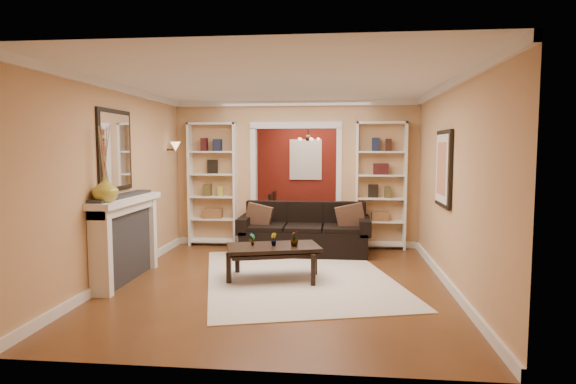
# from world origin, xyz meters

# --- Properties ---
(floor) EXTENTS (8.00, 8.00, 0.00)m
(floor) POSITION_xyz_m (0.00, 0.00, 0.00)
(floor) COLOR brown
(floor) RESTS_ON ground
(ceiling) EXTENTS (8.00, 8.00, 0.00)m
(ceiling) POSITION_xyz_m (0.00, 0.00, 2.70)
(ceiling) COLOR white
(ceiling) RESTS_ON ground
(wall_back) EXTENTS (8.00, 0.00, 8.00)m
(wall_back) POSITION_xyz_m (0.00, 4.00, 1.35)
(wall_back) COLOR tan
(wall_back) RESTS_ON ground
(wall_front) EXTENTS (8.00, 0.00, 8.00)m
(wall_front) POSITION_xyz_m (0.00, -4.00, 1.35)
(wall_front) COLOR tan
(wall_front) RESTS_ON ground
(wall_left) EXTENTS (0.00, 8.00, 8.00)m
(wall_left) POSITION_xyz_m (-2.25, 0.00, 1.35)
(wall_left) COLOR tan
(wall_left) RESTS_ON ground
(wall_right) EXTENTS (0.00, 8.00, 8.00)m
(wall_right) POSITION_xyz_m (2.25, 0.00, 1.35)
(wall_right) COLOR tan
(wall_right) RESTS_ON ground
(partition_wall) EXTENTS (4.50, 0.15, 2.70)m
(partition_wall) POSITION_xyz_m (0.00, 1.20, 1.35)
(partition_wall) COLOR tan
(partition_wall) RESTS_ON floor
(red_back_panel) EXTENTS (4.44, 0.04, 2.64)m
(red_back_panel) POSITION_xyz_m (0.00, 3.97, 1.32)
(red_back_panel) COLOR maroon
(red_back_panel) RESTS_ON floor
(dining_window) EXTENTS (0.78, 0.03, 0.98)m
(dining_window) POSITION_xyz_m (0.00, 3.93, 1.55)
(dining_window) COLOR #8CA5CC
(dining_window) RESTS_ON wall_back
(area_rug) EXTENTS (3.36, 4.08, 0.01)m
(area_rug) POSITION_xyz_m (0.23, -1.05, 0.01)
(area_rug) COLOR silver
(area_rug) RESTS_ON floor
(sofa) EXTENTS (2.24, 0.97, 0.88)m
(sofa) POSITION_xyz_m (0.21, 0.45, 0.44)
(sofa) COLOR black
(sofa) RESTS_ON floor
(pillow_left) EXTENTS (0.44, 0.15, 0.43)m
(pillow_left) POSITION_xyz_m (-0.58, 0.43, 0.64)
(pillow_left) COLOR brown
(pillow_left) RESTS_ON sofa
(pillow_right) EXTENTS (0.47, 0.16, 0.47)m
(pillow_right) POSITION_xyz_m (1.01, 0.43, 0.66)
(pillow_right) COLOR brown
(pillow_right) RESTS_ON sofa
(coffee_table) EXTENTS (1.40, 1.00, 0.48)m
(coffee_table) POSITION_xyz_m (-0.10, -1.23, 0.24)
(coffee_table) COLOR black
(coffee_table) RESTS_ON floor
(plant_left) EXTENTS (0.10, 0.11, 0.17)m
(plant_left) POSITION_xyz_m (-0.40, -1.23, 0.56)
(plant_left) COLOR #336626
(plant_left) RESTS_ON coffee_table
(plant_center) EXTENTS (0.12, 0.12, 0.18)m
(plant_center) POSITION_xyz_m (-0.10, -1.23, 0.57)
(plant_center) COLOR #336626
(plant_center) RESTS_ON coffee_table
(plant_right) EXTENTS (0.15, 0.15, 0.21)m
(plant_right) POSITION_xyz_m (0.19, -1.23, 0.58)
(plant_right) COLOR #336626
(plant_right) RESTS_ON coffee_table
(bookshelf_left) EXTENTS (0.90, 0.30, 2.30)m
(bookshelf_left) POSITION_xyz_m (-1.55, 1.03, 1.15)
(bookshelf_left) COLOR white
(bookshelf_left) RESTS_ON floor
(bookshelf_right) EXTENTS (0.90, 0.30, 2.30)m
(bookshelf_right) POSITION_xyz_m (1.55, 1.03, 1.15)
(bookshelf_right) COLOR white
(bookshelf_right) RESTS_ON floor
(fireplace) EXTENTS (0.32, 1.70, 1.16)m
(fireplace) POSITION_xyz_m (-2.09, -1.50, 0.58)
(fireplace) COLOR white
(fireplace) RESTS_ON floor
(vase) EXTENTS (0.33, 0.33, 0.33)m
(vase) POSITION_xyz_m (-2.09, -2.09, 1.32)
(vase) COLOR gold
(vase) RESTS_ON fireplace
(mirror) EXTENTS (0.03, 0.95, 1.10)m
(mirror) POSITION_xyz_m (-2.23, -1.50, 1.80)
(mirror) COLOR silver
(mirror) RESTS_ON wall_left
(wall_sconce) EXTENTS (0.18, 0.18, 0.22)m
(wall_sconce) POSITION_xyz_m (-2.15, 0.55, 1.83)
(wall_sconce) COLOR #FFE0A5
(wall_sconce) RESTS_ON wall_left
(framed_art) EXTENTS (0.04, 0.85, 1.05)m
(framed_art) POSITION_xyz_m (2.21, -1.00, 1.55)
(framed_art) COLOR black
(framed_art) RESTS_ON wall_right
(dining_table) EXTENTS (1.44, 0.80, 0.51)m
(dining_table) POSITION_xyz_m (0.13, 2.75, 0.25)
(dining_table) COLOR black
(dining_table) RESTS_ON floor
(dining_chair_nw) EXTENTS (0.57, 0.57, 0.88)m
(dining_chair_nw) POSITION_xyz_m (-0.42, 2.45, 0.44)
(dining_chair_nw) COLOR black
(dining_chair_nw) RESTS_ON floor
(dining_chair_ne) EXTENTS (0.59, 0.59, 0.93)m
(dining_chair_ne) POSITION_xyz_m (0.68, 2.45, 0.46)
(dining_chair_ne) COLOR black
(dining_chair_ne) RESTS_ON floor
(dining_chair_sw) EXTENTS (0.57, 0.57, 0.89)m
(dining_chair_sw) POSITION_xyz_m (-0.42, 3.05, 0.44)
(dining_chair_sw) COLOR black
(dining_chair_sw) RESTS_ON floor
(dining_chair_se) EXTENTS (0.49, 0.49, 0.77)m
(dining_chair_se) POSITION_xyz_m (0.68, 3.05, 0.39)
(dining_chair_se) COLOR black
(dining_chair_se) RESTS_ON floor
(chandelier) EXTENTS (0.50, 0.50, 0.30)m
(chandelier) POSITION_xyz_m (0.00, 2.70, 2.02)
(chandelier) COLOR #3D241B
(chandelier) RESTS_ON ceiling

